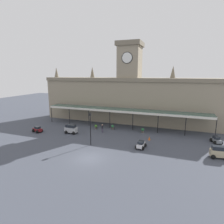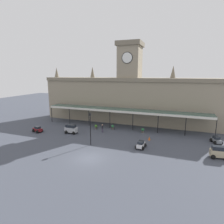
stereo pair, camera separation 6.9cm
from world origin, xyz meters
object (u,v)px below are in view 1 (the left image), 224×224
(planter_by_canopy, at_px, (113,127))
(car_maroon_sedan, at_px, (37,130))
(car_grey_sedan, at_px, (216,140))
(victorian_lamppost, at_px, (90,125))
(car_silver_van, at_px, (71,129))
(traffic_cone, at_px, (149,138))
(car_white_sedan, at_px, (141,145))
(pedestrian_crossing_forecourt, at_px, (102,128))
(planter_near_kerb, at_px, (96,127))
(car_beige_van, at_px, (219,153))
(planter_forecourt_centre, at_px, (143,130))

(planter_by_canopy, bearing_deg, car_maroon_sedan, -152.76)
(car_grey_sedan, height_order, victorian_lamppost, victorian_lamppost)
(planter_by_canopy, bearing_deg, car_silver_van, -141.56)
(traffic_cone, xyz_separation_m, planter_by_canopy, (-8.25, 3.79, 0.19))
(car_white_sedan, height_order, traffic_cone, car_white_sedan)
(pedestrian_crossing_forecourt, xyz_separation_m, traffic_cone, (9.47, -1.14, -0.61))
(planter_near_kerb, bearing_deg, car_beige_van, -16.90)
(victorian_lamppost, height_order, planter_near_kerb, victorian_lamppost)
(car_silver_van, bearing_deg, victorian_lamppost, -32.94)
(pedestrian_crossing_forecourt, xyz_separation_m, planter_near_kerb, (-2.15, 1.58, -0.42))
(car_white_sedan, bearing_deg, planter_by_canopy, 133.69)
(car_grey_sedan, distance_m, car_beige_van, 6.31)
(car_beige_van, bearing_deg, traffic_cone, 158.98)
(car_grey_sedan, xyz_separation_m, car_beige_van, (-0.63, -6.27, 0.30))
(car_white_sedan, height_order, victorian_lamppost, victorian_lamppost)
(car_maroon_sedan, height_order, victorian_lamppost, victorian_lamppost)
(victorian_lamppost, bearing_deg, car_silver_van, 147.06)
(victorian_lamppost, bearing_deg, traffic_cone, 33.27)
(car_silver_van, distance_m, victorian_lamppost, 7.99)
(car_grey_sedan, bearing_deg, pedestrian_crossing_forecourt, -176.56)
(pedestrian_crossing_forecourt, relative_size, victorian_lamppost, 0.30)
(planter_near_kerb, bearing_deg, car_white_sedan, -32.01)
(car_silver_van, bearing_deg, traffic_cone, 5.95)
(car_maroon_sedan, bearing_deg, victorian_lamppost, -10.78)
(traffic_cone, bearing_deg, car_maroon_sedan, -171.71)
(car_grey_sedan, xyz_separation_m, car_maroon_sedan, (-32.60, -5.53, 0.00))
(car_grey_sedan, distance_m, victorian_lamppost, 21.25)
(car_white_sedan, relative_size, car_silver_van, 0.88)
(car_grey_sedan, bearing_deg, traffic_cone, -167.72)
(planter_forecourt_centre, bearing_deg, car_white_sedan, -81.44)
(car_grey_sedan, xyz_separation_m, victorian_lamppost, (-19.46, -8.03, 2.88))
(car_beige_van, xyz_separation_m, car_maroon_sedan, (-31.96, 0.74, -0.30))
(car_silver_van, relative_size, planter_near_kerb, 2.51)
(car_maroon_sedan, relative_size, pedestrian_crossing_forecourt, 1.32)
(planter_near_kerb, bearing_deg, planter_by_canopy, 17.70)
(car_white_sedan, xyz_separation_m, traffic_cone, (0.69, 4.12, -0.21))
(planter_near_kerb, bearing_deg, car_grey_sedan, -0.92)
(victorian_lamppost, xyz_separation_m, planter_near_kerb, (-2.98, 8.39, -2.89))
(car_grey_sedan, height_order, planter_by_canopy, car_grey_sedan)
(victorian_lamppost, bearing_deg, planter_near_kerb, 109.54)
(victorian_lamppost, xyz_separation_m, planter_by_canopy, (0.40, 9.47, -2.89))
(car_white_sedan, distance_m, victorian_lamppost, 8.61)
(car_silver_van, bearing_deg, planter_forecourt_centre, 21.64)
(car_white_sedan, height_order, pedestrian_crossing_forecourt, pedestrian_crossing_forecourt)
(car_beige_van, bearing_deg, car_maroon_sedan, 178.68)
(car_silver_van, height_order, pedestrian_crossing_forecourt, car_silver_van)
(pedestrian_crossing_forecourt, bearing_deg, car_silver_van, -153.95)
(car_beige_van, relative_size, planter_by_canopy, 2.57)
(car_grey_sedan, relative_size, planter_by_canopy, 2.31)
(car_silver_van, relative_size, car_maroon_sedan, 1.10)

